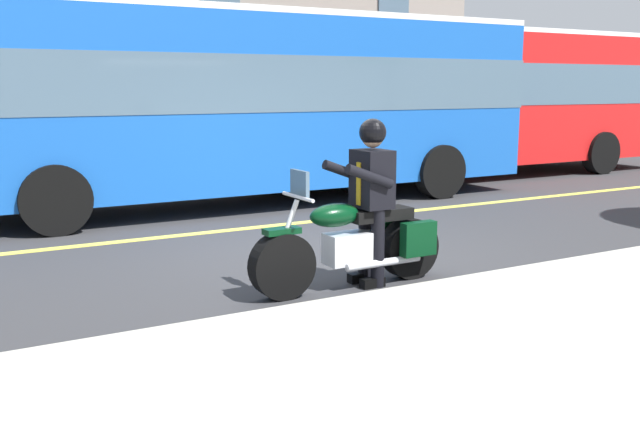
{
  "coord_description": "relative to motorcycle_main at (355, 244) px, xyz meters",
  "views": [
    {
      "loc": [
        4.11,
        7.43,
        2.07
      ],
      "look_at": [
        0.52,
        1.06,
        0.75
      ],
      "focal_mm": 39.87,
      "sensor_mm": 36.0,
      "label": 1
    }
  ],
  "objects": [
    {
      "name": "ground_plane",
      "position": [
        -0.28,
        -1.36,
        -0.45
      ],
      "size": [
        80.0,
        80.0,
        0.0
      ],
      "primitive_type": "plane",
      "color": "#333335"
    },
    {
      "name": "sidewalk_curb",
      "position": [
        -0.28,
        3.14,
        -0.38
      ],
      "size": [
        60.0,
        5.0,
        0.15
      ],
      "primitive_type": "cube",
      "color": "#B2ADA0",
      "rests_on": "ground_plane"
    },
    {
      "name": "lane_center_stripe",
      "position": [
        -0.28,
        -3.36,
        -0.45
      ],
      "size": [
        60.0,
        0.16,
        0.01
      ],
      "primitive_type": "cube",
      "color": "#E5DB4C",
      "rests_on": "ground_plane"
    },
    {
      "name": "motorcycle_main",
      "position": [
        0.0,
        0.0,
        0.0
      ],
      "size": [
        2.21,
        0.6,
        1.26
      ],
      "color": "black",
      "rests_on": "ground_plane"
    },
    {
      "name": "rider_main",
      "position": [
        -0.19,
        -0.01,
        0.58
      ],
      "size": [
        0.62,
        0.55,
        1.74
      ],
      "color": "black",
      "rests_on": "ground_plane"
    },
    {
      "name": "bus_near",
      "position": [
        -7.03,
        -6.54,
        1.42
      ],
      "size": [
        11.05,
        2.7,
        3.3
      ],
      "color": "red",
      "rests_on": "ground_plane"
    },
    {
      "name": "bus_far",
      "position": [
        -0.95,
        -5.47,
        1.42
      ],
      "size": [
        11.05,
        2.7,
        3.3
      ],
      "color": "blue",
      "rests_on": "ground_plane"
    }
  ]
}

